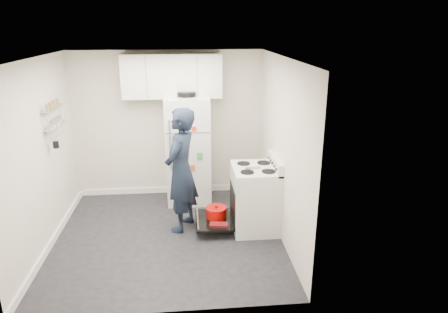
{
  "coord_description": "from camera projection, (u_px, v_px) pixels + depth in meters",
  "views": [
    {
      "loc": [
        0.32,
        -5.13,
        2.91
      ],
      "look_at": [
        0.84,
        0.4,
        1.05
      ],
      "focal_mm": 32.0,
      "sensor_mm": 36.0,
      "label": 1
    }
  ],
  "objects": [
    {
      "name": "wall_shelf_rack",
      "position": [
        54.0,
        117.0,
        5.53
      ],
      "size": [
        0.14,
        0.6,
        0.61
      ],
      "color": "#B2B2B7",
      "rests_on": "room"
    },
    {
      "name": "upper_cabinets",
      "position": [
        172.0,
        76.0,
        6.43
      ],
      "size": [
        1.6,
        0.33,
        0.7
      ],
      "primitive_type": "cube",
      "color": "silver",
      "rests_on": "room"
    },
    {
      "name": "open_oven_door",
      "position": [
        215.0,
        216.0,
        5.91
      ],
      "size": [
        0.55,
        0.7,
        0.23
      ],
      "color": "black",
      "rests_on": "ground"
    },
    {
      "name": "refrigerator",
      "position": [
        188.0,
        149.0,
        6.66
      ],
      "size": [
        0.72,
        0.74,
        1.87
      ],
      "color": "silver",
      "rests_on": "ground"
    },
    {
      "name": "person",
      "position": [
        181.0,
        170.0,
        5.7
      ],
      "size": [
        0.67,
        0.78,
        1.82
      ],
      "primitive_type": "imported",
      "rotation": [
        0.0,
        0.0,
        -1.99
      ],
      "color": "black",
      "rests_on": "ground"
    },
    {
      "name": "room",
      "position": [
        162.0,
        156.0,
        5.38
      ],
      "size": [
        3.21,
        3.21,
        2.51
      ],
      "color": "black",
      "rests_on": "ground"
    },
    {
      "name": "electric_range",
      "position": [
        254.0,
        199.0,
        5.84
      ],
      "size": [
        0.66,
        0.76,
        1.1
      ],
      "color": "silver",
      "rests_on": "ground"
    }
  ]
}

